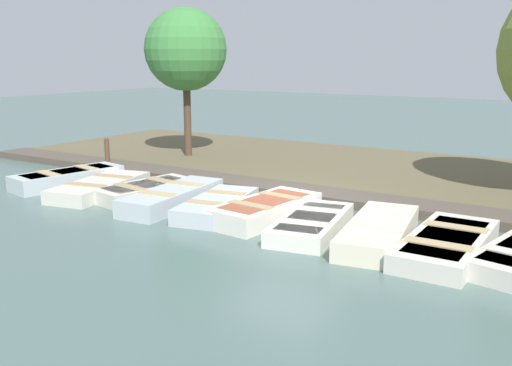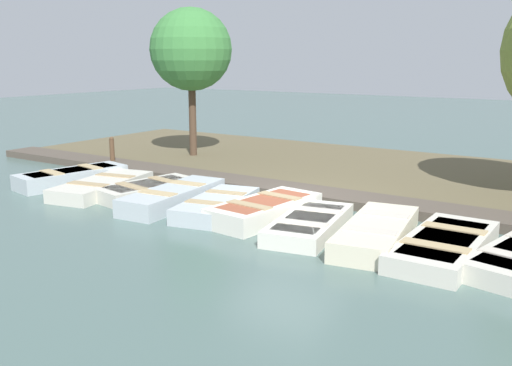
# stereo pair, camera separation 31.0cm
# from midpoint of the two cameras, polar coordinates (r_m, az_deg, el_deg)

# --- Properties ---
(ground_plane) EXTENTS (80.00, 80.00, 0.00)m
(ground_plane) POSITION_cam_midpoint_polar(r_m,az_deg,el_deg) (13.26, 2.22, -2.52)
(ground_plane) COLOR #4C6660
(shore_bank) EXTENTS (8.00, 24.00, 0.13)m
(shore_bank) POSITION_cam_midpoint_polar(r_m,az_deg,el_deg) (17.66, 10.35, 1.26)
(shore_bank) COLOR brown
(shore_bank) RESTS_ON ground_plane
(dock_walkway) EXTENTS (1.11, 23.66, 0.22)m
(dock_walkway) POSITION_cam_midpoint_polar(r_m,az_deg,el_deg) (14.26, 4.63, -1.04)
(dock_walkway) COLOR #51473D
(dock_walkway) RESTS_ON ground_plane
(rowboat_0) EXTENTS (3.10, 1.54, 0.44)m
(rowboat_0) POSITION_cam_midpoint_polar(r_m,az_deg,el_deg) (16.41, -18.80, 0.51)
(rowboat_0) COLOR #B2BCC1
(rowboat_0) RESTS_ON ground_plane
(rowboat_1) EXTENTS (3.15, 1.74, 0.36)m
(rowboat_1) POSITION_cam_midpoint_polar(r_m,az_deg,el_deg) (15.20, -15.91, -0.37)
(rowboat_1) COLOR beige
(rowboat_1) RESTS_ON ground_plane
(rowboat_2) EXTENTS (2.77, 1.61, 0.37)m
(rowboat_2) POSITION_cam_midpoint_polar(r_m,az_deg,el_deg) (14.54, -11.51, -0.70)
(rowboat_2) COLOR beige
(rowboat_2) RESTS_ON ground_plane
(rowboat_3) EXTENTS (3.14, 1.27, 0.44)m
(rowboat_3) POSITION_cam_midpoint_polar(r_m,az_deg,el_deg) (13.56, -9.00, -1.38)
(rowboat_3) COLOR #B2BCC1
(rowboat_3) RESTS_ON ground_plane
(rowboat_4) EXTENTS (2.82, 1.56, 0.37)m
(rowboat_4) POSITION_cam_midpoint_polar(r_m,az_deg,el_deg) (12.84, -4.61, -2.21)
(rowboat_4) COLOR #B2BCC1
(rowboat_4) RESTS_ON ground_plane
(rowboat_5) EXTENTS (2.85, 1.42, 0.44)m
(rowboat_5) POSITION_cam_midpoint_polar(r_m,az_deg,el_deg) (12.30, 0.24, -2.65)
(rowboat_5) COLOR silver
(rowboat_5) RESTS_ON ground_plane
(rowboat_6) EXTENTS (2.89, 1.59, 0.34)m
(rowboat_6) POSITION_cam_midpoint_polar(r_m,az_deg,el_deg) (11.50, 4.80, -4.05)
(rowboat_6) COLOR silver
(rowboat_6) RESTS_ON ground_plane
(rowboat_7) EXTENTS (3.21, 1.53, 0.41)m
(rowboat_7) POSITION_cam_midpoint_polar(r_m,az_deg,el_deg) (11.07, 11.40, -4.73)
(rowboat_7) COLOR beige
(rowboat_7) RESTS_ON ground_plane
(rowboat_8) EXTENTS (3.12, 1.24, 0.35)m
(rowboat_8) POSITION_cam_midpoint_polar(r_m,az_deg,el_deg) (10.71, 17.77, -5.83)
(rowboat_8) COLOR beige
(rowboat_8) RESTS_ON ground_plane
(mooring_post_near) EXTENTS (0.15, 0.15, 0.98)m
(mooring_post_near) POSITION_cam_midpoint_polar(r_m,az_deg,el_deg) (18.62, -15.12, 2.96)
(mooring_post_near) COLOR brown
(mooring_post_near) RESTS_ON ground_plane
(park_tree_far_left) EXTENTS (2.74, 2.74, 5.06)m
(park_tree_far_left) POSITION_cam_midpoint_polar(r_m,az_deg,el_deg) (19.57, -7.51, 13.05)
(park_tree_far_left) COLOR #4C3828
(park_tree_far_left) RESTS_ON ground_plane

